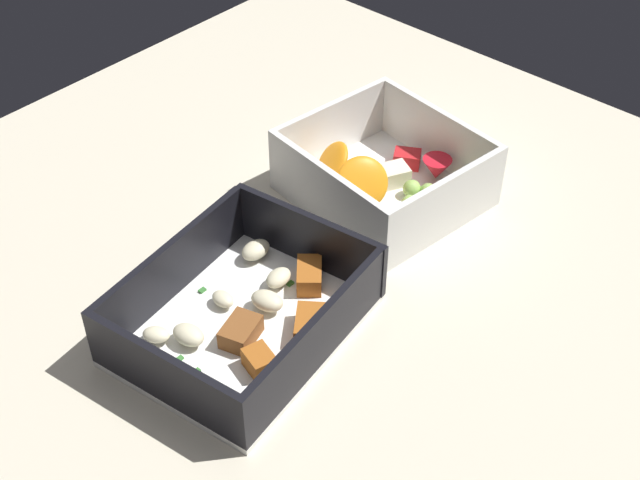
% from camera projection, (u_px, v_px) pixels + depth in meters
% --- Properties ---
extents(table_surface, '(0.80, 0.80, 0.02)m').
position_uv_depth(table_surface, '(314.00, 272.00, 0.77)').
color(table_surface, beige).
rests_on(table_surface, ground).
extents(pasta_container, '(0.21, 0.17, 0.06)m').
position_uv_depth(pasta_container, '(246.00, 314.00, 0.69)').
color(pasta_container, white).
rests_on(pasta_container, table_surface).
extents(fruit_bowl, '(0.17, 0.18, 0.06)m').
position_uv_depth(fruit_bowl, '(385.00, 178.00, 0.82)').
color(fruit_bowl, white).
rests_on(fruit_bowl, table_surface).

